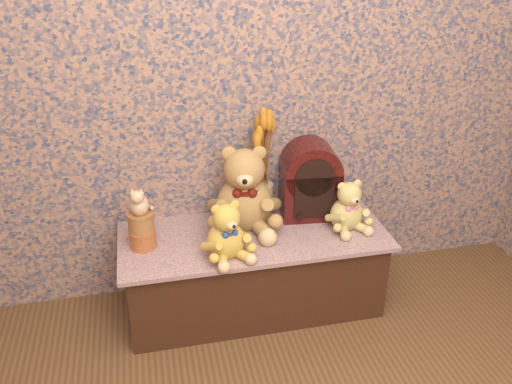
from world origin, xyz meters
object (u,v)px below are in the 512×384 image
(teddy_medium, at_px, (225,227))
(cat_figurine, at_px, (139,199))
(cathedral_radio, at_px, (310,179))
(teddy_large, at_px, (244,184))
(ceramic_vase, at_px, (262,201))
(teddy_small, at_px, (347,202))
(biscuit_tin_lower, at_px, (143,239))

(teddy_medium, xyz_separation_m, cat_figurine, (-0.35, 0.14, 0.10))
(teddy_medium, height_order, cathedral_radio, cathedral_radio)
(teddy_large, bearing_deg, ceramic_vase, 38.49)
(teddy_medium, bearing_deg, ceramic_vase, 36.71)
(teddy_medium, distance_m, ceramic_vase, 0.37)
(cathedral_radio, relative_size, cat_figurine, 2.76)
(teddy_medium, relative_size, teddy_small, 1.06)
(teddy_medium, height_order, ceramic_vase, teddy_medium)
(teddy_large, height_order, teddy_medium, teddy_large)
(teddy_medium, bearing_deg, cathedral_radio, 15.40)
(ceramic_vase, xyz_separation_m, biscuit_tin_lower, (-0.57, -0.15, -0.05))
(teddy_medium, relative_size, ceramic_vase, 1.53)
(cathedral_radio, height_order, cat_figurine, cathedral_radio)
(teddy_large, distance_m, cathedral_radio, 0.33)
(ceramic_vase, bearing_deg, cat_figurine, -165.65)
(teddy_small, relative_size, cat_figurine, 1.89)
(cat_figurine, bearing_deg, teddy_large, 18.74)
(teddy_small, xyz_separation_m, biscuit_tin_lower, (-0.93, 0.03, -0.09))
(teddy_large, distance_m, teddy_medium, 0.28)
(teddy_medium, xyz_separation_m, biscuit_tin_lower, (-0.35, 0.14, -0.10))
(cathedral_radio, bearing_deg, teddy_medium, -143.36)
(biscuit_tin_lower, bearing_deg, cathedral_radio, 9.25)
(teddy_large, height_order, teddy_small, teddy_large)
(cathedral_radio, relative_size, biscuit_tin_lower, 3.31)
(ceramic_vase, bearing_deg, teddy_small, -25.36)
(teddy_large, height_order, biscuit_tin_lower, teddy_large)
(teddy_medium, relative_size, cathedral_radio, 0.73)
(teddy_large, xyz_separation_m, biscuit_tin_lower, (-0.47, -0.09, -0.17))
(teddy_medium, distance_m, biscuit_tin_lower, 0.39)
(teddy_large, height_order, ceramic_vase, teddy_large)
(cathedral_radio, relative_size, ceramic_vase, 2.10)
(teddy_medium, xyz_separation_m, cathedral_radio, (0.46, 0.27, 0.05))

